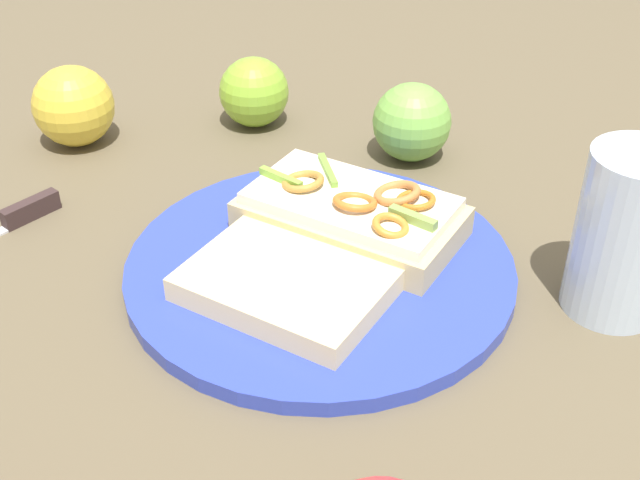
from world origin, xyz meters
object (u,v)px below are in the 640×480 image
(apple_1, at_px, (412,122))
(drinking_glass, at_px, (625,234))
(sandwich, at_px, (352,213))
(plate, at_px, (320,268))
(apple_4, at_px, (73,106))
(apple_2, at_px, (254,92))
(bread_slice_side, at_px, (286,284))
(knife, at_px, (19,216))

(apple_1, xyz_separation_m, drinking_glass, (-0.25, -0.07, 0.03))
(sandwich, bearing_deg, plate, -91.02)
(apple_4, bearing_deg, plate, -145.70)
(drinking_glass, bearing_deg, apple_2, 30.01)
(bread_slice_side, height_order, knife, bread_slice_side)
(bread_slice_side, height_order, apple_1, apple_1)
(sandwich, relative_size, bread_slice_side, 1.34)
(sandwich, distance_m, apple_1, 0.16)
(apple_1, xyz_separation_m, knife, (-0.04, 0.37, -0.03))
(plate, bearing_deg, apple_1, -37.91)
(sandwich, height_order, apple_4, apple_4)
(sandwich, xyz_separation_m, apple_2, (0.24, 0.04, 0.01))
(plate, bearing_deg, drinking_glass, -113.20)
(apple_1, bearing_deg, plate, 142.09)
(apple_1, distance_m, apple_4, 0.33)
(plate, relative_size, apple_4, 3.80)
(apple_4, bearing_deg, drinking_glass, -132.79)
(plate, distance_m, apple_1, 0.21)
(apple_4, relative_size, drinking_glass, 0.63)
(plate, relative_size, apple_2, 4.22)
(drinking_glass, bearing_deg, plate, 66.80)
(apple_1, height_order, drinking_glass, drinking_glass)
(knife, bearing_deg, sandwich, 124.70)
(plate, xyz_separation_m, drinking_glass, (-0.09, -0.20, 0.06))
(knife, bearing_deg, apple_2, 176.23)
(plate, bearing_deg, knife, 60.85)
(bread_slice_side, bearing_deg, apple_1, 95.37)
(sandwich, height_order, drinking_glass, drinking_glass)
(drinking_glass, bearing_deg, apple_4, 47.21)
(apple_2, height_order, apple_4, apple_4)
(apple_4, bearing_deg, sandwich, -137.23)
(drinking_glass, height_order, knife, drinking_glass)
(plate, distance_m, sandwich, 0.05)
(plate, height_order, apple_1, apple_1)
(sandwich, distance_m, knife, 0.29)
(apple_1, relative_size, apple_2, 1.05)
(sandwich, relative_size, apple_1, 2.57)
(bread_slice_side, xyz_separation_m, knife, (0.17, 0.20, -0.02))
(apple_4, relative_size, knife, 0.80)
(apple_1, distance_m, drinking_glass, 0.26)
(drinking_glass, bearing_deg, bread_slice_side, 77.65)
(apple_4, distance_m, knife, 0.15)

